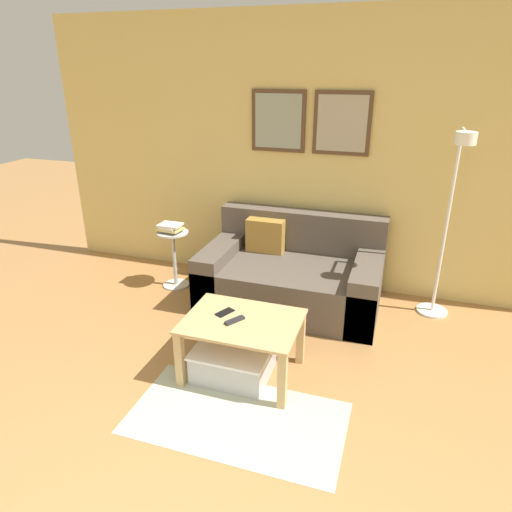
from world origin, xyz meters
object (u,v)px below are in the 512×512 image
side_table (174,254)px  floor_lamp (449,219)px  storage_bin (234,361)px  cell_phone (225,312)px  book_stack (170,228)px  coffee_table (242,331)px  remote_control (235,320)px  couch (292,275)px

side_table → floor_lamp: bearing=2.5°
storage_bin → side_table: size_ratio=0.93×
floor_lamp → cell_phone: 1.96m
storage_bin → floor_lamp: 2.06m
floor_lamp → book_stack: floor_lamp is taller
book_stack → storage_bin: bearing=-46.8°
coffee_table → storage_bin: (-0.06, -0.04, -0.24)m
remote_control → cell_phone: bearing=173.2°
side_table → book_stack: size_ratio=2.30×
coffee_table → floor_lamp: floor_lamp is taller
side_table → book_stack: 0.28m
side_table → remote_control: side_table is taller
book_stack → coffee_table: bearing=-44.4°
storage_bin → book_stack: 1.67m
coffee_table → book_stack: 1.62m
couch → book_stack: 1.26m
floor_lamp → side_table: (-2.47, -0.11, -0.59)m
cell_phone → side_table: bearing=157.5°
couch → storage_bin: 1.24m
floor_lamp → book_stack: bearing=-177.2°
coffee_table → remote_control: bearing=-140.2°
floor_lamp → remote_control: bearing=-137.2°
book_stack → remote_control: bearing=-46.4°
coffee_table → side_table: 1.60m
couch → cell_phone: 1.16m
couch → storage_bin: (-0.12, -1.22, -0.15)m
storage_bin → book_stack: size_ratio=2.14×
remote_control → cell_phone: size_ratio=1.07×
coffee_table → cell_phone: (-0.15, 0.06, 0.09)m
floor_lamp → remote_control: 1.94m
cell_phone → coffee_table: bearing=5.2°
coffee_table → remote_control: remote_control is taller
floor_lamp → side_table: floor_lamp is taller
remote_control → book_stack: bearing=166.5°
side_table → remote_control: (1.09, -1.17, 0.11)m
book_stack → couch: bearing=3.2°
side_table → remote_control: bearing=-47.1°
storage_bin → book_stack: (-1.09, 1.16, 0.51)m
couch → remote_control: size_ratio=10.67×
storage_bin → remote_control: 0.34m
storage_bin → cell_phone: size_ratio=3.86×
floor_lamp → cell_phone: floor_lamp is taller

